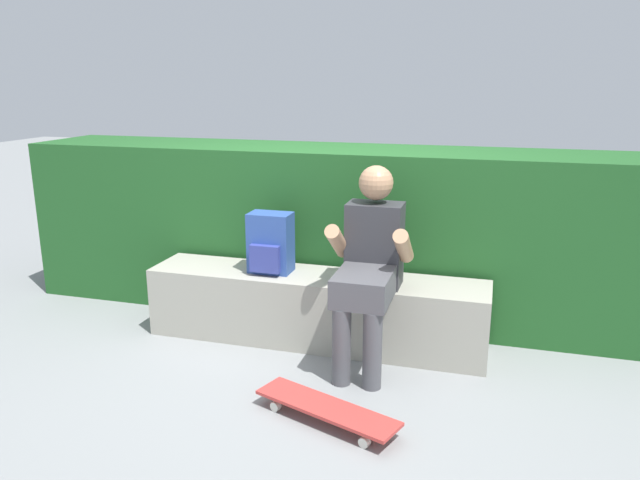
{
  "coord_description": "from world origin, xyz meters",
  "views": [
    {
      "loc": [
        1.09,
        -3.37,
        1.73
      ],
      "look_at": [
        0.06,
        0.18,
        0.73
      ],
      "focal_mm": 34.15,
      "sensor_mm": 36.0,
      "label": 1
    }
  ],
  "objects_px": {
    "bench_main": "(315,308)",
    "person_skater": "(370,261)",
    "skateboard_near_person": "(326,409)",
    "backpack_on_bench": "(270,244)"
  },
  "relations": [
    {
      "from": "person_skater",
      "to": "backpack_on_bench",
      "type": "xyz_separation_m",
      "value": [
        -0.71,
        0.2,
        -0.0
      ]
    },
    {
      "from": "bench_main",
      "to": "skateboard_near_person",
      "type": "height_order",
      "value": "bench_main"
    },
    {
      "from": "bench_main",
      "to": "person_skater",
      "type": "height_order",
      "value": "person_skater"
    },
    {
      "from": "bench_main",
      "to": "person_skater",
      "type": "xyz_separation_m",
      "value": [
        0.4,
        -0.21,
        0.43
      ]
    },
    {
      "from": "person_skater",
      "to": "backpack_on_bench",
      "type": "relative_size",
      "value": 3.04
    },
    {
      "from": "bench_main",
      "to": "skateboard_near_person",
      "type": "distance_m",
      "value": 1.02
    },
    {
      "from": "person_skater",
      "to": "skateboard_near_person",
      "type": "bearing_deg",
      "value": -94.86
    },
    {
      "from": "skateboard_near_person",
      "to": "backpack_on_bench",
      "type": "distance_m",
      "value": 1.28
    },
    {
      "from": "bench_main",
      "to": "person_skater",
      "type": "relative_size",
      "value": 1.85
    },
    {
      "from": "bench_main",
      "to": "backpack_on_bench",
      "type": "distance_m",
      "value": 0.53
    }
  ]
}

